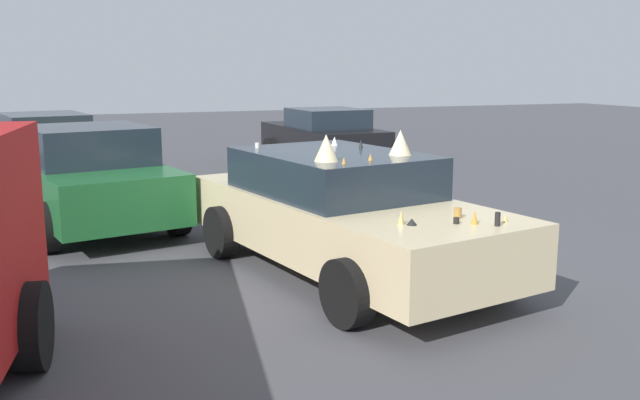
% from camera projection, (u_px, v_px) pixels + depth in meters
% --- Properties ---
extents(ground_plane, '(60.00, 60.00, 0.00)m').
position_uv_depth(ground_plane, '(344.00, 273.00, 8.13)').
color(ground_plane, '#47474C').
extents(art_car_decorated, '(4.85, 2.70, 1.69)m').
position_uv_depth(art_car_decorated, '(342.00, 212.00, 8.03)').
color(art_car_decorated, beige).
rests_on(art_car_decorated, ground).
extents(parked_sedan_far_left, '(4.13, 2.14, 1.42)m').
position_uv_depth(parked_sedan_far_left, '(323.00, 138.00, 16.64)').
color(parked_sedan_far_left, black).
rests_on(parked_sedan_far_left, ground).
extents(parked_sedan_near_right, '(4.26, 2.52, 1.42)m').
position_uv_depth(parked_sedan_near_right, '(48.00, 147.00, 14.55)').
color(parked_sedan_near_right, gold).
rests_on(parked_sedan_near_right, ground).
extents(parked_sedan_row_back_far, '(4.39, 2.64, 1.53)m').
position_uv_depth(parked_sedan_row_back_far, '(89.00, 177.00, 10.38)').
color(parked_sedan_row_back_far, '#1E602D').
rests_on(parked_sedan_row_back_far, ground).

